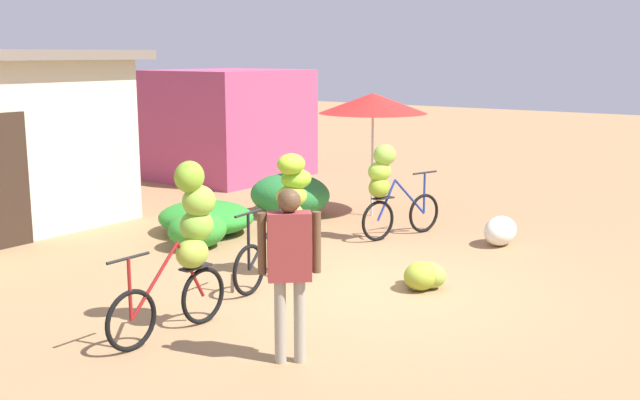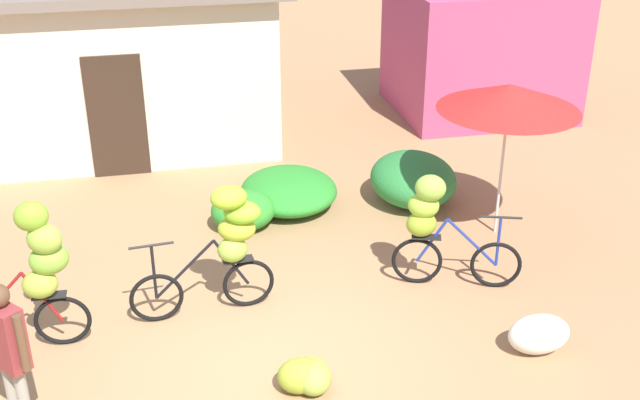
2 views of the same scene
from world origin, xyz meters
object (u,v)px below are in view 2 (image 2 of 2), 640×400
object	(u,v)px
bicycle_near_pile	(228,236)
banana_pile_on_ground	(307,375)
bicycle_center_loaded	(435,222)
building_low	(115,62)
market_umbrella	(509,97)
bicycle_leftmost	(36,268)
person_vendor	(7,346)
produce_sack	(539,334)
shop_pink	(480,49)

from	to	relation	value
bicycle_near_pile	banana_pile_on_ground	distance (m)	1.91
bicycle_center_loaded	building_low	bearing A→B (deg)	123.21
market_umbrella	bicycle_leftmost	world-z (taller)	market_umbrella
bicycle_leftmost	bicycle_near_pile	size ratio (longest dim) A/B	1.05
bicycle_center_loaded	banana_pile_on_ground	bearing A→B (deg)	-139.13
bicycle_leftmost	market_umbrella	bearing A→B (deg)	13.83
bicycle_center_loaded	person_vendor	distance (m)	5.00
produce_sack	bicycle_center_loaded	bearing A→B (deg)	112.92
building_low	shop_pink	size ratio (longest dim) A/B	1.82
building_low	banana_pile_on_ground	bearing A→B (deg)	-75.92
building_low	banana_pile_on_ground	distance (m)	7.81
market_umbrella	produce_sack	world-z (taller)	market_umbrella
bicycle_leftmost	person_vendor	distance (m)	1.40
shop_pink	banana_pile_on_ground	size ratio (longest dim) A/B	5.46
bicycle_near_pile	banana_pile_on_ground	world-z (taller)	bicycle_near_pile
bicycle_leftmost	person_vendor	size ratio (longest dim) A/B	1.07
bicycle_center_loaded	person_vendor	bearing A→B (deg)	-159.60
shop_pink	produce_sack	xyz separation A→B (m)	(-2.44, -7.70, -1.02)
bicycle_near_pile	bicycle_center_loaded	bearing A→B (deg)	0.86
banana_pile_on_ground	produce_sack	size ratio (longest dim) A/B	0.84
banana_pile_on_ground	person_vendor	distance (m)	2.89
building_low	bicycle_center_loaded	size ratio (longest dim) A/B	3.79
building_low	bicycle_leftmost	world-z (taller)	building_low
market_umbrella	bicycle_leftmost	size ratio (longest dim) A/B	1.22
shop_pink	banana_pile_on_ground	distance (m)	9.33
shop_pink	bicycle_center_loaded	xyz separation A→B (m)	(-3.11, -6.12, -0.37)
market_umbrella	bicycle_near_pile	bearing A→B (deg)	-163.40
bicycle_leftmost	bicycle_center_loaded	xyz separation A→B (m)	(4.57, 0.34, -0.14)
market_umbrella	person_vendor	size ratio (longest dim) A/B	1.31
building_low	banana_pile_on_ground	size ratio (longest dim) A/B	9.91
bicycle_leftmost	banana_pile_on_ground	bearing A→B (deg)	-26.51
building_low	market_umbrella	bearing A→B (deg)	-42.26
shop_pink	bicycle_center_loaded	size ratio (longest dim) A/B	2.08
banana_pile_on_ground	person_vendor	bearing A→B (deg)	-178.42
bicycle_near_pile	banana_pile_on_ground	xyz separation A→B (m)	(0.59, -1.63, -0.82)
shop_pink	bicycle_center_loaded	distance (m)	6.87
building_low	bicycle_leftmost	xyz separation A→B (m)	(-0.78, -6.14, -0.47)
building_low	bicycle_leftmost	bearing A→B (deg)	-97.20
shop_pink	produce_sack	distance (m)	8.14
shop_pink	bicycle_near_pile	bearing A→B (deg)	-132.41
building_low	bicycle_near_pile	xyz separation A→B (m)	(1.28, -5.84, -0.49)
shop_pink	market_umbrella	size ratio (longest dim) A/B	1.47
bicycle_leftmost	bicycle_near_pile	distance (m)	2.08
building_low	banana_pile_on_ground	world-z (taller)	building_low
shop_pink	bicycle_near_pile	xyz separation A→B (m)	(-5.62, -6.16, -0.26)
bicycle_near_pile	person_vendor	xyz separation A→B (m)	(-2.17, -1.70, 0.03)
building_low	person_vendor	bearing A→B (deg)	-96.69
bicycle_leftmost	bicycle_center_loaded	distance (m)	4.59
shop_pink	market_umbrella	world-z (taller)	shop_pink
market_umbrella	person_vendor	bearing A→B (deg)	-154.68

